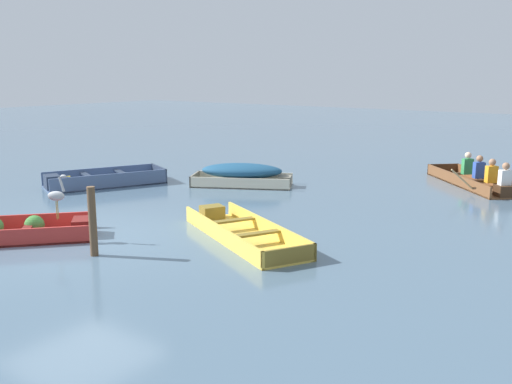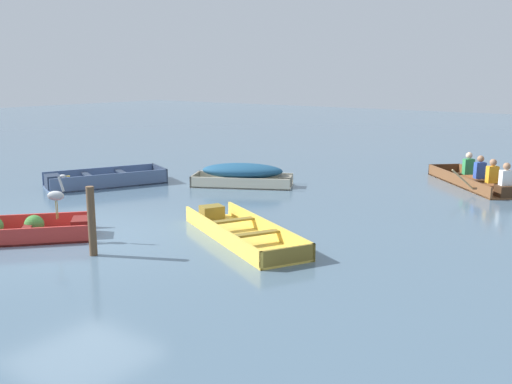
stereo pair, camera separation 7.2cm
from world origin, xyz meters
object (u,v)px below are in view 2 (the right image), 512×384
(dinghy_red_foreground, at_px, (7,231))
(skiff_yellow_mid_moored, at_px, (240,232))
(skiff_slate_blue_near_moored, at_px, (100,181))
(heron_on_dinghy, at_px, (56,194))
(rowboat_wooden_brown_with_crew, at_px, (478,180))
(skiff_cream_far_moored, at_px, (243,173))
(mooring_post, at_px, (92,221))

(dinghy_red_foreground, bearing_deg, skiff_yellow_mid_moored, 38.03)
(skiff_slate_blue_near_moored, distance_m, heron_on_dinghy, 5.38)
(dinghy_red_foreground, height_order, rowboat_wooden_brown_with_crew, rowboat_wooden_brown_with_crew)
(skiff_yellow_mid_moored, relative_size, heron_on_dinghy, 4.25)
(skiff_slate_blue_near_moored, xyz_separation_m, skiff_cream_far_moored, (3.22, 2.35, 0.21))
(rowboat_wooden_brown_with_crew, height_order, heron_on_dinghy, heron_on_dinghy)
(skiff_slate_blue_near_moored, bearing_deg, rowboat_wooden_brown_with_crew, 35.28)
(skiff_yellow_mid_moored, height_order, skiff_cream_far_moored, skiff_cream_far_moored)
(dinghy_red_foreground, xyz_separation_m, skiff_slate_blue_near_moored, (-2.81, 4.37, 0.00))
(skiff_yellow_mid_moored, distance_m, heron_on_dinghy, 3.47)
(skiff_slate_blue_near_moored, height_order, heron_on_dinghy, heron_on_dinghy)
(rowboat_wooden_brown_with_crew, distance_m, mooring_post, 10.66)
(skiff_slate_blue_near_moored, height_order, mooring_post, mooring_post)
(skiff_cream_far_moored, bearing_deg, skiff_slate_blue_near_moored, -143.87)
(dinghy_red_foreground, height_order, skiff_slate_blue_near_moored, dinghy_red_foreground)
(skiff_slate_blue_near_moored, xyz_separation_m, rowboat_wooden_brown_with_crew, (8.50, 6.01, 0.08))
(skiff_yellow_mid_moored, relative_size, rowboat_wooden_brown_with_crew, 1.07)
(skiff_slate_blue_near_moored, bearing_deg, skiff_cream_far_moored, 36.13)
(heron_on_dinghy, bearing_deg, skiff_slate_blue_near_moored, 133.85)
(dinghy_red_foreground, xyz_separation_m, skiff_yellow_mid_moored, (3.47, 2.71, -0.03))
(skiff_slate_blue_near_moored, bearing_deg, heron_on_dinghy, -46.15)
(skiff_yellow_mid_moored, distance_m, mooring_post, 2.77)
(skiff_slate_blue_near_moored, relative_size, heron_on_dinghy, 4.07)
(rowboat_wooden_brown_with_crew, bearing_deg, dinghy_red_foreground, -118.74)
(skiff_cream_far_moored, bearing_deg, mooring_post, -74.84)
(skiff_yellow_mid_moored, bearing_deg, heron_on_dinghy, -139.66)
(heron_on_dinghy, bearing_deg, skiff_cream_far_moored, 94.38)
(dinghy_red_foreground, distance_m, heron_on_dinghy, 1.27)
(heron_on_dinghy, bearing_deg, dinghy_red_foreground, -149.60)
(rowboat_wooden_brown_with_crew, bearing_deg, skiff_slate_blue_near_moored, -144.72)
(heron_on_dinghy, distance_m, mooring_post, 1.30)
(mooring_post, bearing_deg, skiff_yellow_mid_moored, 60.95)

